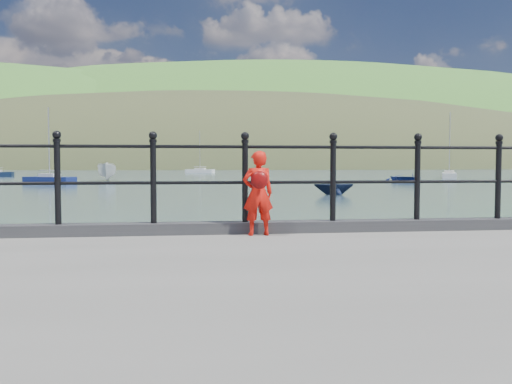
{
  "coord_description": "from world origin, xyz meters",
  "views": [
    {
      "loc": [
        -0.17,
        -7.29,
        1.93
      ],
      "look_at": [
        0.74,
        -0.2,
        1.55
      ],
      "focal_mm": 38.0,
      "sensor_mm": 36.0,
      "label": 1
    }
  ],
  "objects": [
    {
      "name": "sailboat_port",
      "position": [
        -12.61,
        44.2,
        0.34
      ],
      "size": [
        5.03,
        3.57,
        7.21
      ],
      "rotation": [
        0.0,
        0.0,
        -0.47
      ],
      "color": "navy",
      "rests_on": "ground"
    },
    {
      "name": "sailboat_deep",
      "position": [
        2.53,
        102.68,
        0.34
      ],
      "size": [
        6.04,
        4.02,
        8.69
      ],
      "rotation": [
        0.0,
        0.0,
        -0.43
      ],
      "color": "silver",
      "rests_on": "ground"
    },
    {
      "name": "ground",
      "position": [
        0.0,
        0.0,
        0.0
      ],
      "size": [
        600.0,
        600.0,
        0.0
      ],
      "primitive_type": "plane",
      "color": "#2D4251",
      "rests_on": "ground"
    },
    {
      "name": "child",
      "position": [
        0.74,
        -0.41,
        1.55
      ],
      "size": [
        0.42,
        0.33,
        1.09
      ],
      "rotation": [
        0.0,
        0.0,
        3.22
      ],
      "color": "red",
      "rests_on": "quay"
    },
    {
      "name": "railing",
      "position": [
        0.0,
        -0.15,
        1.82
      ],
      "size": [
        18.11,
        0.11,
        1.2
      ],
      "color": "black",
      "rests_on": "kerb"
    },
    {
      "name": "kerb",
      "position": [
        0.0,
        -0.15,
        1.07
      ],
      "size": [
        60.0,
        0.3,
        0.15
      ],
      "primitive_type": "cube",
      "color": "#28282B",
      "rests_on": "quay"
    },
    {
      "name": "sailboat_far",
      "position": [
        33.88,
        59.61,
        0.34
      ],
      "size": [
        4.17,
        6.27,
        8.81
      ],
      "rotation": [
        0.0,
        0.0,
        1.12
      ],
      "color": "silver",
      "rests_on": "ground"
    },
    {
      "name": "launch_white",
      "position": [
        -8.88,
        54.34,
        1.01
      ],
      "size": [
        2.34,
        5.36,
        2.02
      ],
      "primitive_type": "imported",
      "rotation": [
        0.0,
        0.0,
        0.07
      ],
      "color": "silver",
      "rests_on": "ground"
    },
    {
      "name": "launch_blue",
      "position": [
        21.59,
        44.07,
        0.47
      ],
      "size": [
        3.85,
        4.96,
        0.94
      ],
      "primitive_type": "imported",
      "rotation": [
        0.0,
        0.0,
        0.14
      ],
      "color": "navy",
      "rests_on": "ground"
    },
    {
      "name": "far_shore",
      "position": [
        38.34,
        239.41,
        -22.57
      ],
      "size": [
        830.0,
        200.0,
        156.0
      ],
      "color": "#333A21",
      "rests_on": "ground"
    },
    {
      "name": "launch_navy",
      "position": [
        8.78,
        24.96,
        0.64
      ],
      "size": [
        2.55,
        2.23,
        1.28
      ],
      "primitive_type": "imported",
      "rotation": [
        0.0,
        0.0,
        1.52
      ],
      "color": "black",
      "rests_on": "ground"
    }
  ]
}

